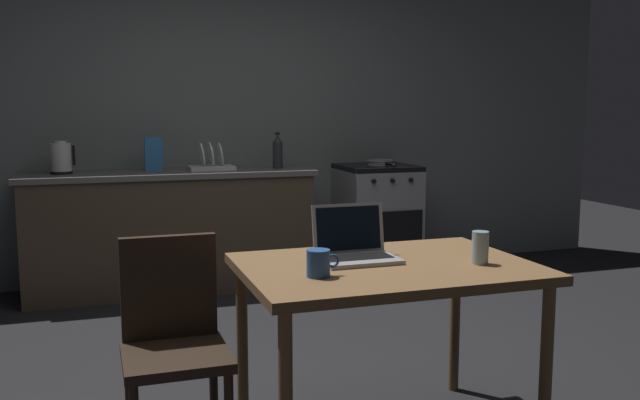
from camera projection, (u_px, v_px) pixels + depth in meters
The scene contains 14 objects.
ground_plane at pixel (316, 376), 3.57m from camera, with size 12.00×12.00×0.00m, color black.
back_wall at pixel (262, 111), 5.70m from camera, with size 6.40×0.10×2.71m, color slate.
kitchen_counter at pixel (171, 230), 5.24m from camera, with size 2.16×0.64×0.91m.
stove_oven at pixel (377, 219), 5.77m from camera, with size 0.60×0.62×0.91m.
dining_table at pixel (386, 282), 2.82m from camera, with size 1.18×0.83×0.75m.
chair at pixel (173, 334), 2.70m from camera, with size 0.40×0.40×0.88m.
laptop at pixel (355, 249), 2.87m from camera, with size 0.32×0.26×0.23m.
electric_kettle at pixel (61, 158), 4.92m from camera, with size 0.17×0.15×0.24m.
bottle at pixel (278, 151), 5.37m from camera, with size 0.08×0.08×0.28m.
frying_pan at pixel (381, 162), 5.69m from camera, with size 0.24×0.41×0.05m.
coffee_mug at pixel (319, 263), 2.58m from camera, with size 0.13×0.09×0.10m.
drinking_glass at pixel (480, 248), 2.79m from camera, with size 0.07×0.07×0.13m.
cereal_box at pixel (154, 154), 5.14m from camera, with size 0.13×0.05×0.26m.
dish_rack at pixel (211, 164), 5.27m from camera, with size 0.34×0.26×0.21m.
Camera 1 is at (-1.06, -3.25, 1.38)m, focal length 38.62 mm.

